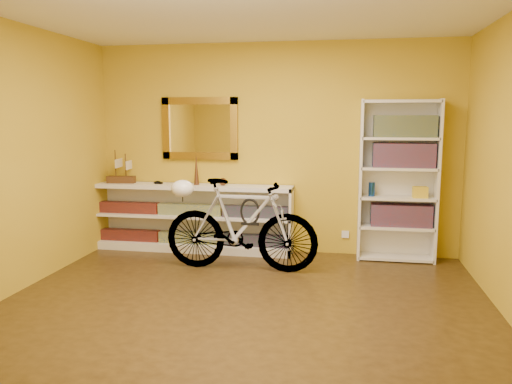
% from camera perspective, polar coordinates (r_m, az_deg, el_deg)
% --- Properties ---
extents(floor, '(4.50, 4.00, 0.01)m').
position_cam_1_polar(floor, '(4.61, -1.57, -13.12)').
color(floor, '#30210D').
rests_on(floor, ground).
extents(ceiling, '(4.50, 4.00, 0.01)m').
position_cam_1_polar(ceiling, '(4.38, -1.72, 20.49)').
color(ceiling, silver).
rests_on(ceiling, ground).
extents(back_wall, '(4.50, 0.01, 2.60)m').
position_cam_1_polar(back_wall, '(6.28, 2.11, 4.92)').
color(back_wall, '#B6941B').
rests_on(back_wall, ground).
extents(left_wall, '(0.01, 4.00, 2.60)m').
position_cam_1_polar(left_wall, '(5.25, -26.55, 3.30)').
color(left_wall, '#B6941B').
rests_on(left_wall, ground).
extents(gilt_mirror, '(0.98, 0.06, 0.78)m').
position_cam_1_polar(gilt_mirror, '(6.43, -6.41, 7.19)').
color(gilt_mirror, '#826017').
rests_on(gilt_mirror, back_wall).
extents(wall_socket, '(0.09, 0.02, 0.09)m').
position_cam_1_polar(wall_socket, '(6.35, 10.13, -4.76)').
color(wall_socket, silver).
rests_on(wall_socket, back_wall).
extents(console_unit, '(2.60, 0.35, 0.85)m').
position_cam_1_polar(console_unit, '(6.44, -7.42, -2.92)').
color(console_unit, silver).
rests_on(console_unit, floor).
extents(cd_row_lower, '(2.50, 0.13, 0.14)m').
position_cam_1_polar(cd_row_lower, '(6.47, -7.43, -5.16)').
color(cd_row_lower, black).
rests_on(cd_row_lower, console_unit).
extents(cd_row_upper, '(2.50, 0.13, 0.14)m').
position_cam_1_polar(cd_row_upper, '(6.40, -7.50, -1.99)').
color(cd_row_upper, navy).
rests_on(cd_row_upper, console_unit).
extents(model_ship, '(0.37, 0.16, 0.42)m').
position_cam_1_polar(model_ship, '(6.68, -15.14, 2.80)').
color(model_ship, '#3C2310').
rests_on(model_ship, console_unit).
extents(toy_car, '(0.00, 0.00, 0.00)m').
position_cam_1_polar(toy_car, '(6.51, -11.04, 0.92)').
color(toy_car, black).
rests_on(toy_car, console_unit).
extents(bronze_ornament, '(0.07, 0.07, 0.39)m').
position_cam_1_polar(bronze_ornament, '(6.32, -6.80, 2.58)').
color(bronze_ornament, '#4F2D1B').
rests_on(bronze_ornament, console_unit).
extents(decorative_orb, '(0.10, 0.10, 0.10)m').
position_cam_1_polar(decorative_orb, '(6.25, -3.78, 1.18)').
color(decorative_orb, '#4F2D1B').
rests_on(decorative_orb, console_unit).
extents(bookcase, '(0.90, 0.30, 1.90)m').
position_cam_1_polar(bookcase, '(6.11, 15.84, 1.20)').
color(bookcase, silver).
rests_on(bookcase, floor).
extents(book_row_a, '(0.70, 0.22, 0.26)m').
position_cam_1_polar(book_row_a, '(6.18, 16.15, -2.54)').
color(book_row_a, maroon).
rests_on(book_row_a, bookcase).
extents(book_row_b, '(0.70, 0.22, 0.28)m').
position_cam_1_polar(book_row_b, '(6.09, 16.43, 4.04)').
color(book_row_b, maroon).
rests_on(book_row_b, bookcase).
extents(book_row_c, '(0.70, 0.22, 0.25)m').
position_cam_1_polar(book_row_c, '(6.07, 16.56, 7.19)').
color(book_row_c, navy).
rests_on(book_row_c, bookcase).
extents(travel_mug, '(0.07, 0.07, 0.17)m').
position_cam_1_polar(travel_mug, '(6.08, 13.02, 0.31)').
color(travel_mug, '#153D96').
rests_on(travel_mug, bookcase).
extents(red_tin, '(0.16, 0.16, 0.19)m').
position_cam_1_polar(red_tin, '(6.08, 14.16, 7.00)').
color(red_tin, maroon).
rests_on(red_tin, bookcase).
extents(yellow_bag, '(0.17, 0.12, 0.13)m').
position_cam_1_polar(yellow_bag, '(6.12, 18.16, -0.03)').
color(yellow_bag, gold).
rests_on(yellow_bag, bookcase).
extents(bicycle, '(0.47, 1.75, 1.03)m').
position_cam_1_polar(bicycle, '(5.55, -1.73, -3.77)').
color(bicycle, silver).
rests_on(bicycle, floor).
extents(helmet, '(0.26, 0.24, 0.19)m').
position_cam_1_polar(helmet, '(5.66, -8.37, 0.40)').
color(helmet, white).
rests_on(helmet, bicycle).
extents(u_lock, '(0.22, 0.02, 0.22)m').
position_cam_1_polar(u_lock, '(5.50, -0.69, -2.25)').
color(u_lock, black).
rests_on(u_lock, bicycle).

